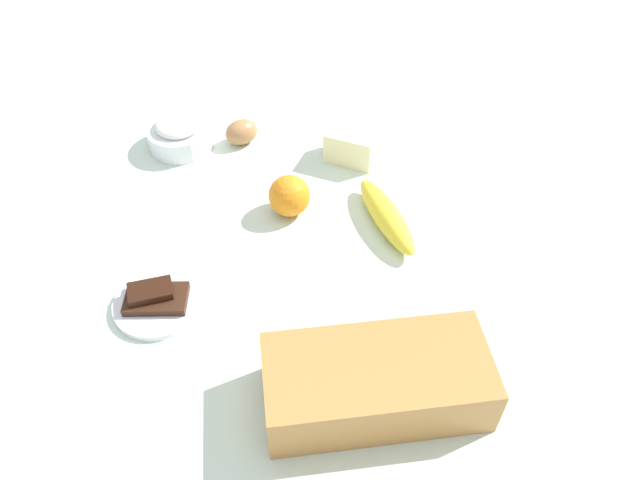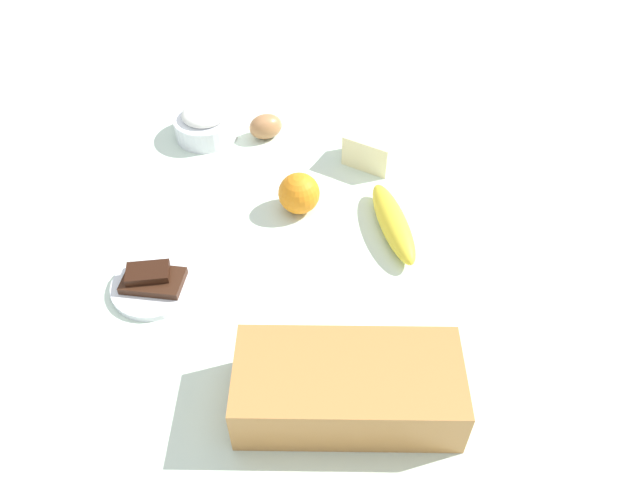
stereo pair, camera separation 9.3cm
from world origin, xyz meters
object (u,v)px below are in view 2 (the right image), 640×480
object	(u,v)px
egg_near_butter	(266,126)
chocolate_plate	(154,283)
banana	(393,223)
orange_fruit	(299,193)
butter_block	(372,149)
flour_bowl	(205,123)
loaf_pan	(348,387)

from	to	relation	value
egg_near_butter	chocolate_plate	world-z (taller)	egg_near_butter
banana	orange_fruit	size ratio (longest dim) A/B	2.70
orange_fruit	egg_near_butter	world-z (taller)	orange_fruit
butter_block	flour_bowl	bearing A→B (deg)	-3.03
loaf_pan	orange_fruit	xyz separation A→B (m)	(0.14, -0.35, -0.01)
flour_bowl	chocolate_plate	size ratio (longest dim) A/B	0.93
banana	egg_near_butter	distance (m)	0.35
orange_fruit	chocolate_plate	world-z (taller)	orange_fruit
butter_block	egg_near_butter	size ratio (longest dim) A/B	1.39
loaf_pan	orange_fruit	world-z (taller)	loaf_pan
chocolate_plate	flour_bowl	bearing A→B (deg)	-82.40
banana	flour_bowl	bearing A→B (deg)	-26.41
butter_block	orange_fruit	bearing A→B (deg)	56.78
flour_bowl	chocolate_plate	world-z (taller)	flour_bowl
banana	egg_near_butter	world-z (taller)	egg_near_butter
loaf_pan	egg_near_butter	world-z (taller)	loaf_pan
loaf_pan	banana	xyz separation A→B (m)	(-0.02, -0.33, -0.02)
flour_bowl	chocolate_plate	bearing A→B (deg)	97.60
banana	chocolate_plate	world-z (taller)	banana
banana	egg_near_butter	xyz separation A→B (m)	(0.27, -0.21, 0.00)
flour_bowl	banana	distance (m)	0.43
banana	egg_near_butter	bearing A→B (deg)	-37.85
loaf_pan	flour_bowl	size ratio (longest dim) A/B	2.49
flour_bowl	orange_fruit	world-z (taller)	orange_fruit
flour_bowl	chocolate_plate	distance (m)	0.39
loaf_pan	chocolate_plate	bearing A→B (deg)	-33.80
flour_bowl	egg_near_butter	bearing A→B (deg)	-170.22
loaf_pan	butter_block	xyz separation A→B (m)	(0.04, -0.50, -0.01)
banana	chocolate_plate	size ratio (longest dim) A/B	1.46
banana	butter_block	xyz separation A→B (m)	(0.06, -0.18, 0.01)
flour_bowl	butter_block	xyz separation A→B (m)	(-0.33, 0.02, 0.00)
loaf_pan	flour_bowl	bearing A→B (deg)	-65.66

